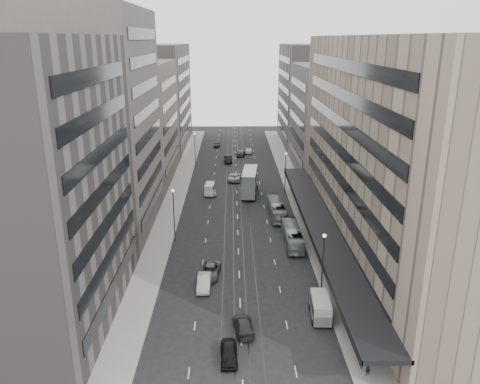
{
  "coord_description": "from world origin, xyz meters",
  "views": [
    {
      "loc": [
        -0.84,
        -54.11,
        29.67
      ],
      "look_at": [
        0.38,
        17.1,
        6.14
      ],
      "focal_mm": 35.0,
      "sensor_mm": 36.0,
      "label": 1
    }
  ],
  "objects": [
    {
      "name": "building_right_mid",
      "position": [
        21.5,
        52.0,
        12.0
      ],
      "size": [
        15.0,
        28.0,
        24.0
      ],
      "primitive_type": "cube",
      "color": "#4B4641",
      "rests_on": "ground"
    },
    {
      "name": "building_left_b",
      "position": [
        -21.5,
        19.0,
        17.0
      ],
      "size": [
        15.0,
        26.0,
        34.0
      ],
      "primitive_type": "cube",
      "color": "#4B4641",
      "rests_on": "ground"
    },
    {
      "name": "sedan_5",
      "position": [
        -1.88,
        59.5,
        0.85
      ],
      "size": [
        2.16,
        5.28,
        1.7
      ],
      "primitive_type": "imported",
      "rotation": [
        0.0,
        0.0,
        0.07
      ],
      "color": "black",
      "rests_on": "ground"
    },
    {
      "name": "building_left_c",
      "position": [
        -21.5,
        46.0,
        12.5
      ],
      "size": [
        15.0,
        28.0,
        25.0
      ],
      "primitive_type": "cube",
      "color": "#665A4F",
      "rests_on": "ground"
    },
    {
      "name": "lamp_left_far",
      "position": [
        -9.7,
        55.0,
        5.2
      ],
      "size": [
        0.44,
        0.44,
        8.32
      ],
      "color": "#262628",
      "rests_on": "ground"
    },
    {
      "name": "department_store",
      "position": [
        21.45,
        8.0,
        14.95
      ],
      "size": [
        19.2,
        60.0,
        30.0
      ],
      "color": "gray",
      "rests_on": "ground"
    },
    {
      "name": "sidewalk_left",
      "position": [
        -12.0,
        37.5,
        0.07
      ],
      "size": [
        4.0,
        125.0,
        0.15
      ],
      "primitive_type": "cube",
      "color": "gray",
      "rests_on": "ground"
    },
    {
      "name": "bus_near",
      "position": [
        8.15,
        10.42,
        1.4
      ],
      "size": [
        2.37,
        10.07,
        2.8
      ],
      "primitive_type": "imported",
      "rotation": [
        0.0,
        0.0,
        3.14
      ],
      "color": "gray",
      "rests_on": "ground"
    },
    {
      "name": "lamp_left_near",
      "position": [
        -9.7,
        12.0,
        5.2
      ],
      "size": [
        0.44,
        0.44,
        8.32
      ],
      "color": "#262628",
      "rests_on": "ground"
    },
    {
      "name": "sedan_4",
      "position": [
        -5.03,
        34.18,
        0.71
      ],
      "size": [
        2.21,
        4.37,
        1.43
      ],
      "primitive_type": "imported",
      "rotation": [
        0.0,
        0.0,
        0.13
      ],
      "color": "beige",
      "rests_on": "ground"
    },
    {
      "name": "sedan_8",
      "position": [
        -5.16,
        77.21,
        0.71
      ],
      "size": [
        1.96,
        4.3,
        1.43
      ],
      "primitive_type": "imported",
      "rotation": [
        0.0,
        0.0,
        -0.07
      ],
      "color": "#252527",
      "rests_on": "ground"
    },
    {
      "name": "lamp_right_near",
      "position": [
        9.7,
        -5.0,
        5.2
      ],
      "size": [
        0.44,
        0.44,
        8.32
      ],
      "color": "#262628",
      "rests_on": "ground"
    },
    {
      "name": "sedan_7",
      "position": [
        1.5,
        66.38,
        0.74
      ],
      "size": [
        2.65,
        5.31,
        1.48
      ],
      "primitive_type": "imported",
      "rotation": [
        0.0,
        0.0,
        3.03
      ],
      "color": "#4D4D4F",
      "rests_on": "ground"
    },
    {
      "name": "bus_far",
      "position": [
        6.82,
        21.99,
        1.43
      ],
      "size": [
        2.74,
        10.36,
        2.86
      ],
      "primitive_type": "imported",
      "rotation": [
        0.0,
        0.0,
        3.17
      ],
      "color": "gray",
      "rests_on": "ground"
    },
    {
      "name": "double_decker",
      "position": [
        2.57,
        33.78,
        2.75
      ],
      "size": [
        3.62,
        9.52,
        5.09
      ],
      "rotation": [
        0.0,
        0.0,
        -0.1
      ],
      "color": "slate",
      "rests_on": "ground"
    },
    {
      "name": "sedan_2",
      "position": [
        -3.82,
        0.68,
        0.71
      ],
      "size": [
        2.89,
        5.36,
        1.43
      ],
      "primitive_type": "imported",
      "rotation": [
        0.0,
        0.0,
        -0.1
      ],
      "color": "#4F4F51",
      "rests_on": "ground"
    },
    {
      "name": "building_left_d",
      "position": [
        -21.5,
        79.0,
        14.0
      ],
      "size": [
        15.0,
        38.0,
        28.0
      ],
      "primitive_type": "cube",
      "color": "#5D5854",
      "rests_on": "ground"
    },
    {
      "name": "sedan_0",
      "position": [
        -1.27,
        -16.15,
        0.71
      ],
      "size": [
        1.8,
        4.24,
        1.43
      ],
      "primitive_type": "imported",
      "rotation": [
        0.0,
        0.0,
        0.03
      ],
      "color": "black",
      "rests_on": "ground"
    },
    {
      "name": "sedan_9",
      "position": [
        3.62,
        69.1,
        0.69
      ],
      "size": [
        1.69,
        4.27,
        1.38
      ],
      "primitive_type": "imported",
      "rotation": [
        0.0,
        0.0,
        3.09
      ],
      "color": "#B1A392",
      "rests_on": "ground"
    },
    {
      "name": "lamp_right_far",
      "position": [
        9.7,
        35.0,
        5.2
      ],
      "size": [
        0.44,
        0.44,
        8.32
      ],
      "color": "#262628",
      "rests_on": "ground"
    },
    {
      "name": "building_left_a",
      "position": [
        -21.5,
        -8.0,
        15.0
      ],
      "size": [
        15.0,
        28.0,
        30.0
      ],
      "primitive_type": "cube",
      "color": "#5D5854",
      "rests_on": "ground"
    },
    {
      "name": "sedan_6",
      "position": [
        -0.37,
        43.88,
        0.79
      ],
      "size": [
        3.19,
        5.92,
        1.58
      ],
      "primitive_type": "imported",
      "rotation": [
        0.0,
        0.0,
        3.04
      ],
      "color": "#B8B7B3",
      "rests_on": "ground"
    },
    {
      "name": "ground",
      "position": [
        0.0,
        0.0,
        0.0
      ],
      "size": [
        220.0,
        220.0,
        0.0
      ],
      "primitive_type": "plane",
      "color": "black",
      "rests_on": "ground"
    },
    {
      "name": "panel_van",
      "position": [
        -5.32,
        33.86,
        1.3
      ],
      "size": [
        2.06,
        3.85,
        2.36
      ],
      "rotation": [
        0.0,
        0.0,
        -0.07
      ],
      "color": "silver",
      "rests_on": "ground"
    },
    {
      "name": "sedan_1",
      "position": [
        -4.44,
        -2.37,
        0.76
      ],
      "size": [
        1.63,
        4.62,
        1.52
      ],
      "primitive_type": "imported",
      "rotation": [
        0.0,
        0.0,
        -0.0
      ],
      "color": "silver",
      "rests_on": "ground"
    },
    {
      "name": "building_right_far",
      "position": [
        21.5,
        82.0,
        14.0
      ],
      "size": [
        15.0,
        32.0,
        28.0
      ],
      "primitive_type": "cube",
      "color": "#5D5854",
      "rests_on": "ground"
    },
    {
      "name": "pedestrian",
      "position": [
        11.5,
        -18.71,
        1.06
      ],
      "size": [
        0.79,
        0.74,
        1.81
      ],
      "primitive_type": "imported",
      "rotation": [
        0.0,
        0.0,
        3.76
      ],
      "color": "black",
      "rests_on": "sidewalk_right"
    },
    {
      "name": "sedan_3",
      "position": [
        0.27,
        -11.52,
        0.69
      ],
      "size": [
        2.53,
        4.95,
        1.38
      ],
      "primitive_type": "imported",
      "rotation": [
        0.0,
        0.0,
        3.27
      ],
      "color": "black",
      "rests_on": "ground"
    },
    {
      "name": "vw_microbus",
      "position": [
        8.84,
        -9.23,
        1.39
      ],
      "size": [
        2.35,
        4.75,
        2.5
      ],
      "rotation": [
        0.0,
        0.0,
        -0.06
      ],
      "color": "#595E60",
      "rests_on": "ground"
    },
    {
      "name": "sidewalk_right",
      "position": [
        12.0,
        37.5,
        0.07
      ],
      "size": [
        4.0,
        125.0,
        0.15
      ],
      "primitive_type": "cube",
      "color": "gray",
      "rests_on": "ground"
    }
  ]
}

